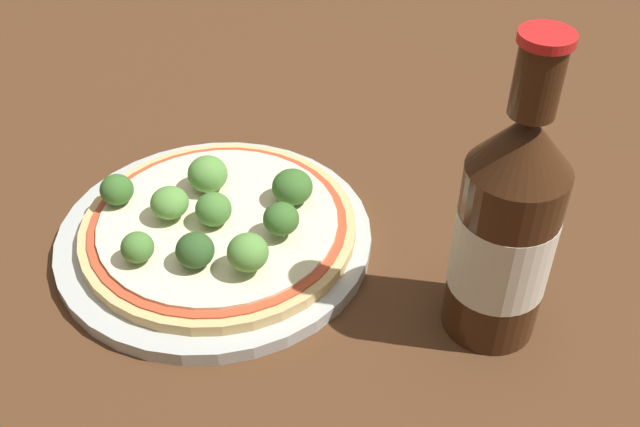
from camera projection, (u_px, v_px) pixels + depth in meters
ground_plane at (236, 226)px, 0.64m from camera, size 3.00×3.00×0.00m
plate at (215, 237)px, 0.62m from camera, size 0.26×0.26×0.01m
pizza at (219, 226)px, 0.61m from camera, size 0.22×0.22×0.01m
broccoli_floret_0 at (213, 209)px, 0.59m from camera, size 0.03×0.03×0.03m
broccoli_floret_1 at (208, 174)px, 0.63m from camera, size 0.03×0.03×0.03m
broccoli_floret_2 at (281, 219)px, 0.58m from camera, size 0.03×0.03×0.03m
broccoli_floret_3 at (248, 253)px, 0.55m from camera, size 0.03×0.03×0.03m
broccoli_floret_4 at (195, 250)px, 0.56m from camera, size 0.03×0.03×0.03m
broccoli_floret_5 at (117, 190)px, 0.61m from camera, size 0.03×0.03×0.03m
broccoli_floret_6 at (138, 248)px, 0.56m from camera, size 0.03×0.03×0.03m
broccoli_floret_7 at (292, 187)px, 0.61m from camera, size 0.03×0.03×0.03m
broccoli_floret_8 at (170, 203)px, 0.60m from camera, size 0.03×0.03×0.03m
beer_bottle at (506, 229)px, 0.50m from camera, size 0.07×0.07×0.23m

